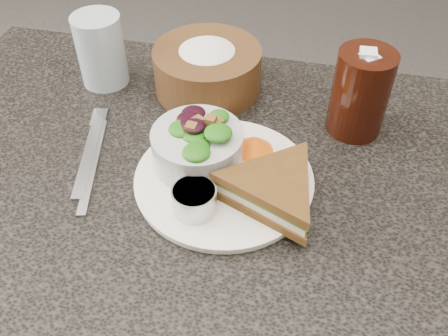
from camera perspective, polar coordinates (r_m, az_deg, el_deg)
dining_table at (r=1.06m, az=-2.67°, el=-15.27°), size 1.00×0.70×0.75m
dinner_plate at (r=0.74m, az=0.00°, el=-1.34°), size 0.26×0.26×0.01m
sandwich at (r=0.69m, az=5.74°, el=-2.44°), size 0.23×0.23×0.05m
salad_bowl at (r=0.73m, az=-3.05°, el=2.96°), size 0.17×0.17×0.08m
dressing_ramekin at (r=0.68m, az=-3.41°, el=-3.62°), size 0.06×0.06×0.04m
orange_wedge at (r=0.77m, az=3.47°, el=2.81°), size 0.09×0.09×0.03m
fork at (r=0.81m, az=-15.18°, el=1.42°), size 0.06×0.19×0.01m
knife at (r=0.79m, az=-14.74°, el=0.42°), size 0.06×0.20×0.00m
bread_basket at (r=0.90m, az=-1.93°, el=11.92°), size 0.22×0.22×0.11m
cola_glass at (r=0.82m, az=15.39°, el=8.61°), size 0.11×0.11×0.15m
water_glass at (r=0.94m, az=-13.89°, el=12.95°), size 0.11×0.11×0.13m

